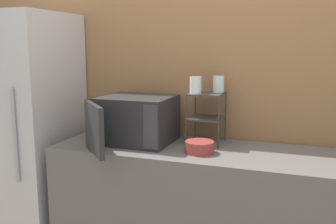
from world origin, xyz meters
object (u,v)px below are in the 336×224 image
Objects in this scene: microwave at (135,120)px; glass_front_left at (196,85)px; bowl at (199,147)px; dish_rack at (206,107)px; glass_back_right at (219,84)px; refrigerator at (26,135)px.

glass_front_left is at bearing 11.92° from microwave.
bowl is at bearing -66.45° from glass_front_left.
dish_rack is 0.33m from bowl.
dish_rack is at bearing -131.19° from glass_back_right.
glass_front_left is 1.00× the size of glass_back_right.
glass_front_left is 1.37m from refrigerator.
glass_front_left and glass_back_right have the same top height.
microwave is 0.40× the size of refrigerator.
glass_front_left is at bearing -132.21° from dish_rack.
microwave is at bearing -161.94° from dish_rack.
refrigerator is (-1.43, -0.24, -0.42)m from glass_back_right.
glass_back_right is at bearing 9.68° from refrigerator.
glass_front_left is 0.18m from glass_back_right.
microwave reaches higher than bowl.
microwave is 0.49m from dish_rack.
bowl is at bearing -3.54° from refrigerator.
glass_front_left is (0.40, 0.08, 0.24)m from microwave.
glass_front_left is 0.62× the size of bowl.
glass_back_right is 0.49m from bowl.
microwave is 4.02× the size of bowl.
microwave is 6.45× the size of glass_back_right.
bowl is 0.10× the size of refrigerator.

